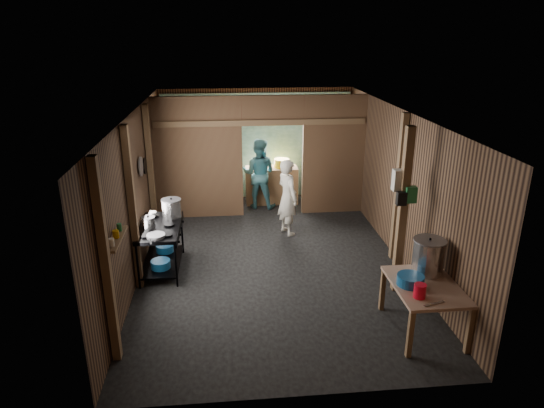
{
  "coord_description": "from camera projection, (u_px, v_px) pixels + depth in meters",
  "views": [
    {
      "loc": [
        -0.75,
        -7.77,
        3.87
      ],
      "look_at": [
        0.0,
        -0.2,
        1.1
      ],
      "focal_mm": 31.75,
      "sensor_mm": 36.0,
      "label": 1
    }
  ],
  "objects": [
    {
      "name": "floor",
      "position": [
        271.0,
        258.0,
        8.66
      ],
      "size": [
        4.5,
        7.0,
        0.0
      ],
      "primitive_type": "cube",
      "color": "#272727",
      "rests_on": "ground"
    },
    {
      "name": "ceiling",
      "position": [
        271.0,
        113.0,
        7.77
      ],
      "size": [
        4.5,
        7.0,
        0.0
      ],
      "primitive_type": "cube",
      "color": "#403F3C",
      "rests_on": "ground"
    },
    {
      "name": "wall_back",
      "position": [
        257.0,
        144.0,
        11.49
      ],
      "size": [
        4.5,
        0.0,
        2.6
      ],
      "primitive_type": "cube",
      "color": "brown",
      "rests_on": "ground"
    },
    {
      "name": "wall_front",
      "position": [
        304.0,
        295.0,
        4.94
      ],
      "size": [
        4.5,
        0.0,
        2.6
      ],
      "primitive_type": "cube",
      "color": "brown",
      "rests_on": "ground"
    },
    {
      "name": "wall_left",
      "position": [
        137.0,
        193.0,
        8.01
      ],
      "size": [
        0.0,
        7.0,
        2.6
      ],
      "primitive_type": "cube",
      "color": "brown",
      "rests_on": "ground"
    },
    {
      "name": "wall_right",
      "position": [
        398.0,
        185.0,
        8.42
      ],
      "size": [
        0.0,
        7.0,
        2.6
      ],
      "primitive_type": "cube",
      "color": "brown",
      "rests_on": "ground"
    },
    {
      "name": "partition_left",
      "position": [
        199.0,
        159.0,
        10.15
      ],
      "size": [
        1.85,
        0.1,
        2.6
      ],
      "primitive_type": "cube",
      "color": "brown",
      "rests_on": "floor"
    },
    {
      "name": "partition_right",
      "position": [
        333.0,
        155.0,
        10.42
      ],
      "size": [
        1.35,
        0.1,
        2.6
      ],
      "primitive_type": "cube",
      "color": "brown",
      "rests_on": "floor"
    },
    {
      "name": "partition_header",
      "position": [
        273.0,
        110.0,
        9.95
      ],
      "size": [
        1.3,
        0.1,
        0.6
      ],
      "primitive_type": "cube",
      "color": "brown",
      "rests_on": "wall_back"
    },
    {
      "name": "turquoise_panel",
      "position": [
        257.0,
        146.0,
        11.45
      ],
      "size": [
        4.4,
        0.06,
        2.5
      ],
      "primitive_type": "cube",
      "color": "#96CBC4",
      "rests_on": "wall_back"
    },
    {
      "name": "back_counter",
      "position": [
        272.0,
        185.0,
        11.3
      ],
      "size": [
        1.2,
        0.5,
        0.85
      ],
      "primitive_type": "cube",
      "color": "brown",
      "rests_on": "floor"
    },
    {
      "name": "wall_clock",
      "position": [
        267.0,
        119.0,
        11.21
      ],
      "size": [
        0.2,
        0.03,
        0.2
      ],
      "primitive_type": "cylinder",
      "rotation": [
        1.57,
        0.0,
        0.0
      ],
      "color": "beige",
      "rests_on": "wall_back"
    },
    {
      "name": "post_left_a",
      "position": [
        106.0,
        264.0,
        5.58
      ],
      "size": [
        0.1,
        0.12,
        2.6
      ],
      "primitive_type": "cube",
      "color": "brown",
      "rests_on": "floor"
    },
    {
      "name": "post_left_b",
      "position": [
        133.0,
        210.0,
        7.26
      ],
      "size": [
        0.1,
        0.12,
        2.6
      ],
      "primitive_type": "cube",
      "color": "brown",
      "rests_on": "floor"
    },
    {
      "name": "post_left_c",
      "position": [
        151.0,
        173.0,
        9.13
      ],
      "size": [
        0.1,
        0.12,
        2.6
      ],
      "primitive_type": "cube",
      "color": "brown",
      "rests_on": "floor"
    },
    {
      "name": "post_right",
      "position": [
        399.0,
        189.0,
        8.23
      ],
      "size": [
        0.1,
        0.12,
        2.6
      ],
      "primitive_type": "cube",
      "color": "brown",
      "rests_on": "floor"
    },
    {
      "name": "post_free",
      "position": [
        402.0,
        212.0,
        7.17
      ],
      "size": [
        0.12,
        0.12,
        2.6
      ],
      "primitive_type": "cube",
      "color": "brown",
      "rests_on": "floor"
    },
    {
      "name": "cross_beam",
      "position": [
        261.0,
        123.0,
        9.97
      ],
      "size": [
        4.4,
        0.12,
        0.12
      ],
      "primitive_type": "cube",
      "color": "brown",
      "rests_on": "wall_left"
    },
    {
      "name": "pan_lid_big",
      "position": [
        141.0,
        166.0,
        8.26
      ],
      "size": [
        0.03,
        0.34,
        0.34
      ],
      "primitive_type": "cylinder",
      "rotation": [
        0.0,
        1.57,
        0.0
      ],
      "color": "gray",
      "rests_on": "wall_left"
    },
    {
      "name": "pan_lid_small",
      "position": [
        145.0,
        166.0,
        8.67
      ],
      "size": [
        0.03,
        0.3,
        0.3
      ],
      "primitive_type": "cylinder",
      "rotation": [
        0.0,
        1.57,
        0.0
      ],
      "color": "black",
      "rests_on": "wall_left"
    },
    {
      "name": "wall_shelf",
      "position": [
        116.0,
        239.0,
        6.02
      ],
      "size": [
        0.14,
        0.8,
        0.03
      ],
      "primitive_type": "cube",
      "color": "brown",
      "rests_on": "wall_left"
    },
    {
      "name": "jar_white",
      "position": [
        111.0,
        242.0,
        5.76
      ],
      "size": [
        0.07,
        0.07,
        0.1
      ],
      "primitive_type": "cylinder",
      "color": "beige",
      "rests_on": "wall_shelf"
    },
    {
      "name": "jar_yellow",
      "position": [
        116.0,
        234.0,
        5.99
      ],
      "size": [
        0.08,
        0.08,
        0.1
      ],
      "primitive_type": "cylinder",
      "color": "#C88905",
      "rests_on": "wall_shelf"
    },
    {
      "name": "jar_green",
      "position": [
        119.0,
        227.0,
        6.2
      ],
      "size": [
        0.06,
        0.06,
        0.1
      ],
      "primitive_type": "cylinder",
      "color": "#21773B",
      "rests_on": "wall_shelf"
    },
    {
      "name": "bag_white",
      "position": [
        400.0,
        180.0,
        7.08
      ],
      "size": [
        0.22,
        0.15,
        0.32
      ],
      "primitive_type": "cube",
      "color": "beige",
      "rests_on": "post_free"
    },
    {
      "name": "bag_green",
      "position": [
        410.0,
        194.0,
        7.02
      ],
      "size": [
        0.16,
        0.12,
        0.24
      ],
      "primitive_type": "cube",
      "color": "#21773B",
      "rests_on": "post_free"
    },
    {
      "name": "bag_black",
      "position": [
        401.0,
        198.0,
        7.0
      ],
      "size": [
        0.14,
        0.1,
        0.2
      ],
      "primitive_type": "cube",
      "color": "black",
      "rests_on": "post_free"
    },
    {
      "name": "gas_range",
      "position": [
        162.0,
        248.0,
        8.1
      ],
      "size": [
        0.7,
        1.36,
        0.8
      ],
      "primitive_type": null,
      "color": "black",
      "rests_on": "floor"
    },
    {
      "name": "prep_table",
      "position": [
        423.0,
        307.0,
        6.47
      ],
      "size": [
        0.85,
        1.17,
        0.69
      ],
      "primitive_type": null,
      "color": "#A47860",
      "rests_on": "floor"
    },
    {
      "name": "stove_pot_large",
      "position": [
        172.0,
        209.0,
        8.3
      ],
      "size": [
        0.42,
        0.42,
        0.34
      ],
      "primitive_type": null,
      "rotation": [
        0.0,
        0.0,
        -0.27
      ],
      "color": "silver",
      "rests_on": "gas_range"
    },
    {
      "name": "stove_pot_med",
      "position": [
        148.0,
        223.0,
        7.88
      ],
      "size": [
        0.29,
        0.29,
        0.2
      ],
      "primitive_type": null,
      "rotation": [
        0.0,
        0.0,
        -0.36
      ],
      "color": "silver",
      "rests_on": "gas_range"
    },
    {
      "name": "stove_saucepan",
      "position": [
        152.0,
        214.0,
        8.32
      ],
      "size": [
        0.19,
        0.19,
        0.1
      ],
      "primitive_type": "cylinder",
      "rotation": [
        0.0,
        0.0,
        0.3
      ],
      "color": "silver",
      "rests_on": "gas_range"
    },
    {
      "name": "frying_pan",
      "position": [
        156.0,
        236.0,
        7.52
      ],
      "size": [
        0.39,
        0.56,
        0.07
      ],
      "primitive_type": null,
      "rotation": [
        0.0,
        0.0,
        0.2
      ],
      "color": "gray",
      "rests_on": "gas_range"
    },
    {
      "name": "blue_tub_front",
      "position": [
        161.0,
        264.0,
        7.93
      ],
      "size": [
        0.32,
        0.32,
        0.13
      ],
      "primitive_type": "cylinder",
      "color": "#17568E",
      "rests_on": "gas_range"
    },
    {
      "name": "blue_tub_back",
      "position": [
        165.0,
        248.0,
        8.52
      ],
      "size": [
        0.32,
        0.32,
        0.13
      ],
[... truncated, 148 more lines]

